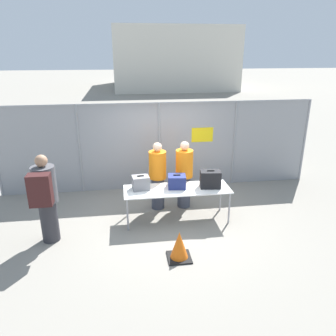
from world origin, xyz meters
name	(u,v)px	position (x,y,z in m)	size (l,w,h in m)	color
ground_plane	(169,219)	(0.00, 0.00, 0.00)	(120.00, 120.00, 0.00)	gray
fence_section	(159,145)	(0.01, 1.90, 1.25)	(8.55, 0.07, 2.39)	gray
inspection_table	(177,191)	(0.17, -0.05, 0.72)	(2.36, 0.78, 0.77)	silver
suitcase_grey	(141,183)	(-0.63, 0.05, 0.92)	(0.39, 0.33, 0.32)	slate
suitcase_navy	(177,181)	(0.18, 0.03, 0.91)	(0.43, 0.39, 0.31)	navy
suitcase_black	(210,179)	(0.92, -0.07, 0.96)	(0.48, 0.33, 0.41)	black
traveler_hooded	(45,196)	(-2.52, -0.60, 1.01)	(0.45, 0.70, 1.83)	#2D2D33
security_worker_near	(184,174)	(0.45, 0.60, 0.86)	(0.41, 0.41, 1.67)	#383D4C
security_worker_far	(158,175)	(-0.19, 0.61, 0.86)	(0.41, 0.41, 1.66)	#383D4C
utility_trailer	(233,154)	(2.62, 3.30, 0.42)	(4.44, 2.31, 0.69)	silver
distant_hangar	(170,58)	(4.20, 28.24, 2.86)	(11.36, 11.40, 5.71)	beige
traffic_cone	(179,246)	(-0.03, -1.52, 0.26)	(0.44, 0.44, 0.55)	black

